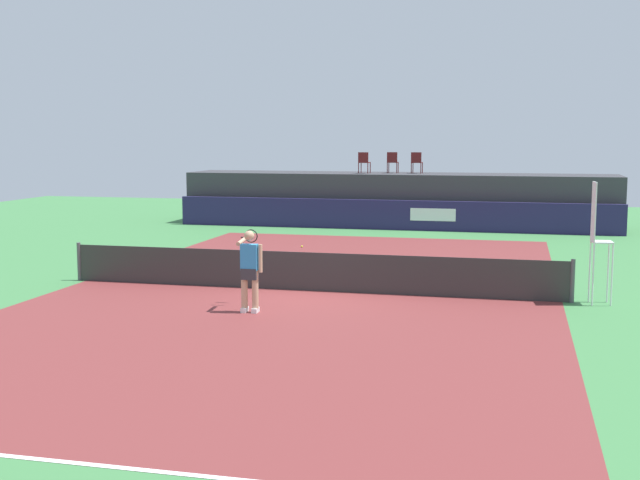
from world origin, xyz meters
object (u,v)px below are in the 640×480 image
(umpire_chair, at_px, (597,234))
(spectator_chair_center, at_px, (417,162))
(spectator_chair_left, at_px, (393,161))
(net_post_near, at_px, (79,261))
(net_post_far, at_px, (572,281))
(tennis_ball, at_px, (302,246))
(tennis_player, at_px, (250,268))
(spectator_chair_far_left, at_px, (364,162))

(umpire_chair, bearing_deg, spectator_chair_center, 110.95)
(spectator_chair_left, height_order, net_post_near, spectator_chair_left)
(spectator_chair_left, xyz_separation_m, net_post_far, (6.46, -15.50, -2.19))
(spectator_chair_center, height_order, tennis_ball, spectator_chair_center)
(spectator_chair_center, height_order, tennis_player, spectator_chair_center)
(spectator_chair_center, xyz_separation_m, tennis_ball, (-2.91, -7.96, -2.66))
(umpire_chair, bearing_deg, net_post_near, 179.95)
(spectator_chair_left, bearing_deg, spectator_chair_center, -1.95)
(spectator_chair_far_left, distance_m, spectator_chair_left, 1.25)
(spectator_chair_left, height_order, tennis_ball, spectator_chair_left)
(net_post_far, relative_size, tennis_ball, 14.71)
(spectator_chair_left, bearing_deg, net_post_near, -110.96)
(spectator_chair_left, bearing_deg, tennis_player, -91.08)
(spectator_chair_far_left, distance_m, umpire_chair, 17.06)
(umpire_chair, bearing_deg, spectator_chair_far_left, 118.37)
(spectator_chair_far_left, distance_m, net_post_far, 16.93)
(spectator_chair_center, relative_size, tennis_ball, 13.06)
(spectator_chair_left, xyz_separation_m, spectator_chair_center, (1.03, -0.04, 0.00))
(spectator_chair_center, xyz_separation_m, net_post_near, (-6.97, -15.46, -2.19))
(umpire_chair, xyz_separation_m, tennis_player, (-7.30, -2.64, -0.63))
(spectator_chair_center, bearing_deg, umpire_chair, -69.05)
(net_post_far, relative_size, tennis_player, 0.56)
(spectator_chair_left, relative_size, tennis_player, 0.50)
(spectator_chair_center, height_order, net_post_far, spectator_chair_center)
(spectator_chair_left, relative_size, tennis_ball, 13.06)
(spectator_chair_left, distance_m, net_post_far, 16.94)
(spectator_chair_center, bearing_deg, tennis_ball, -110.07)
(spectator_chair_far_left, xyz_separation_m, net_post_near, (-4.80, -14.97, -2.19))
(umpire_chair, relative_size, net_post_far, 2.76)
(umpire_chair, bearing_deg, tennis_player, -160.11)
(spectator_chair_left, distance_m, tennis_ball, 8.63)
(spectator_chair_center, bearing_deg, tennis_player, -94.34)
(umpire_chair, bearing_deg, tennis_ball, 139.61)
(spectator_chair_center, distance_m, net_post_far, 16.54)
(net_post_near, distance_m, net_post_far, 12.40)
(umpire_chair, relative_size, tennis_player, 1.56)
(spectator_chair_center, bearing_deg, net_post_far, -70.64)
(tennis_ball, bearing_deg, net_post_far, -41.97)
(spectator_chair_center, height_order, umpire_chair, spectator_chair_center)
(net_post_far, xyz_separation_m, tennis_player, (-6.81, -2.65, 0.46))
(spectator_chair_center, distance_m, tennis_ball, 8.88)
(net_post_far, bearing_deg, tennis_ball, 138.03)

